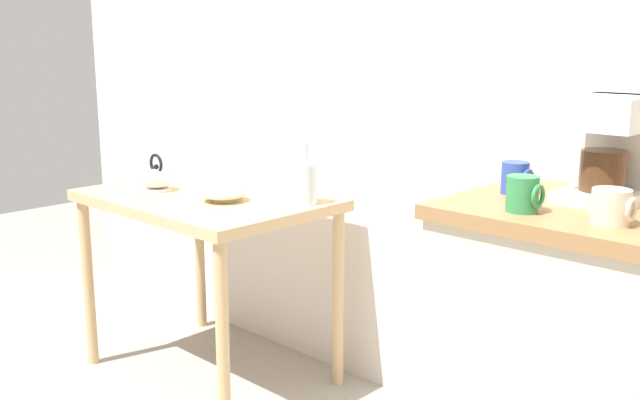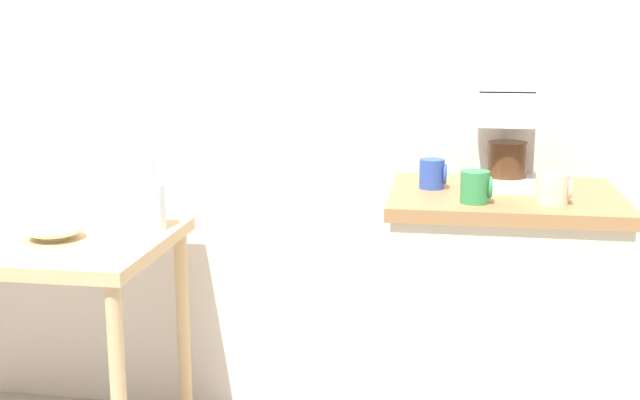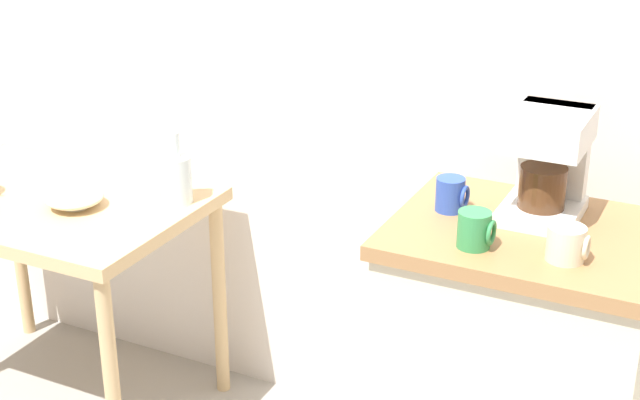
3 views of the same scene
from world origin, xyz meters
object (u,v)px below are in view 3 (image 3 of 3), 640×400
(bowl_stoneware, at_px, (75,197))
(coffee_maker, at_px, (548,158))
(glass_carafe_vase, at_px, (176,177))
(mug_small_cream, at_px, (567,244))
(mug_tall_green, at_px, (475,230))
(mug_blue, at_px, (451,194))

(bowl_stoneware, bearing_deg, coffee_maker, 5.87)
(glass_carafe_vase, bearing_deg, coffee_maker, -1.48)
(coffee_maker, bearing_deg, mug_small_cream, -65.28)
(mug_small_cream, bearing_deg, mug_tall_green, -173.09)
(mug_small_cream, xyz_separation_m, mug_blue, (-0.31, 0.15, 0.00))
(bowl_stoneware, distance_m, mug_small_cream, 1.45)
(bowl_stoneware, relative_size, glass_carafe_vase, 0.77)
(coffee_maker, distance_m, mug_small_cream, 0.27)
(mug_small_cream, bearing_deg, bowl_stoneware, 176.35)
(bowl_stoneware, relative_size, mug_blue, 2.02)
(glass_carafe_vase, xyz_separation_m, mug_small_cream, (1.19, -0.26, 0.14))
(bowl_stoneware, distance_m, mug_tall_green, 1.26)
(bowl_stoneware, distance_m, coffee_maker, 1.37)
(glass_carafe_vase, distance_m, coffee_maker, 1.11)
(mug_blue, bearing_deg, bowl_stoneware, -177.09)
(mug_small_cream, height_order, mug_blue, mug_blue)
(mug_tall_green, bearing_deg, mug_blue, 123.52)
(mug_small_cream, relative_size, mug_tall_green, 1.07)
(mug_tall_green, distance_m, mug_blue, 0.21)
(coffee_maker, bearing_deg, mug_blue, -158.83)
(bowl_stoneware, distance_m, mug_blue, 1.14)
(glass_carafe_vase, bearing_deg, mug_small_cream, -12.16)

